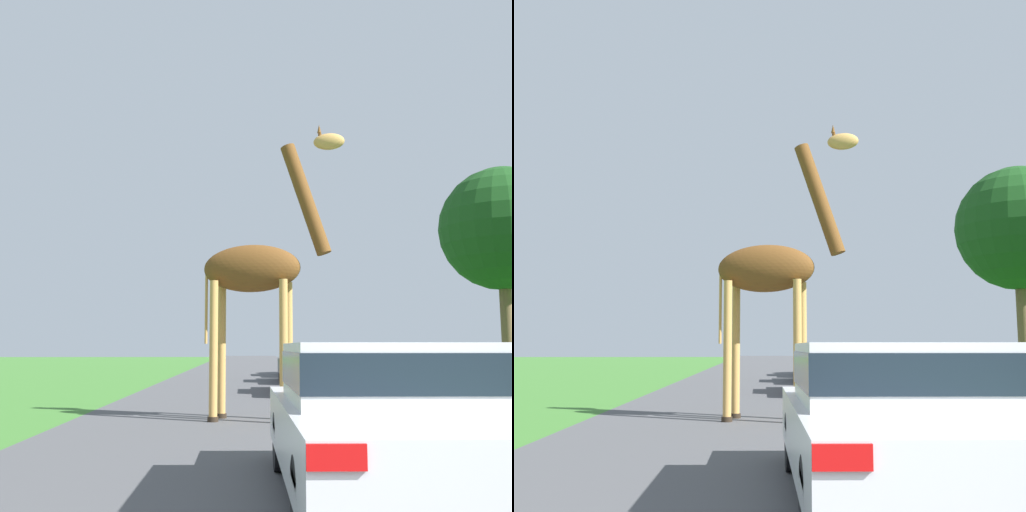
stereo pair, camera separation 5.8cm
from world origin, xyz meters
The scene contains 7 objects.
road centered at (0.00, 30.00, 0.00)m, with size 7.32×120.00×0.00m.
giraffe_near_road centered at (-0.37, 10.34, 2.62)m, with size 2.62×1.04×5.24m.
car_lead_maroon centered at (0.52, 4.49, 0.70)m, with size 1.70×4.45×1.31m.
car_queue_right centered at (1.62, 22.73, 0.74)m, with size 1.81×4.35×1.38m.
car_queue_left centered at (1.43, 17.10, 0.71)m, with size 1.88×4.30×1.33m.
car_far_ahead centered at (2.00, 27.71, 0.75)m, with size 1.93×4.59×1.39m.
tree_right_cluster centered at (10.54, 26.08, 6.32)m, with size 5.36×5.36×9.04m.
Camera 2 is at (-0.59, -1.04, 1.28)m, focal length 45.00 mm.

